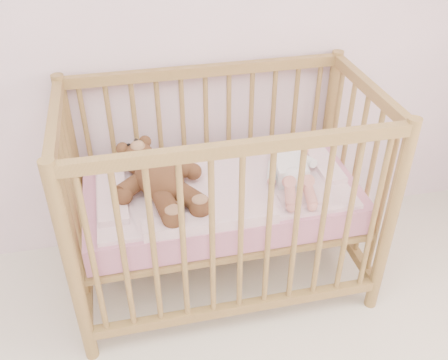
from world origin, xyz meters
name	(u,v)px	position (x,y,z in m)	size (l,w,h in m)	color
crib	(222,195)	(0.39, 1.60, 0.50)	(1.36, 0.76, 1.00)	#A17D44
mattress	(222,198)	(0.39, 1.60, 0.49)	(1.22, 0.62, 0.13)	pink
blanket	(222,185)	(0.39, 1.60, 0.56)	(1.10, 0.58, 0.06)	#EEA4B0
baby	(290,165)	(0.70, 1.58, 0.64)	(0.25, 0.52, 0.13)	white
teddy_bear	(159,179)	(0.11, 1.58, 0.65)	(0.42, 0.60, 0.17)	brown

